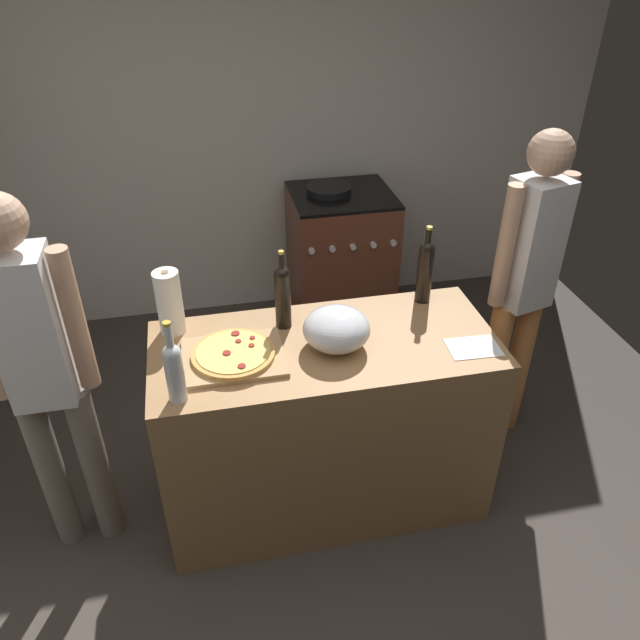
{
  "coord_description": "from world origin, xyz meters",
  "views": [
    {
      "loc": [
        -0.55,
        -1.26,
        2.38
      ],
      "look_at": [
        -0.1,
        0.85,
        0.95
      ],
      "focal_mm": 34.71,
      "sensor_mm": 36.0,
      "label": 1
    }
  ],
  "objects": [
    {
      "name": "cutting_board",
      "position": [
        -0.48,
        0.72,
        0.91
      ],
      "size": [
        0.4,
        0.32,
        0.02
      ],
      "primitive_type": "cube",
      "color": "tan",
      "rests_on": "counter"
    },
    {
      "name": "wine_bottle_dark",
      "position": [
        -0.24,
        0.92,
        1.06
      ],
      "size": [
        0.07,
        0.07,
        0.36
      ],
      "color": "black",
      "rests_on": "counter"
    },
    {
      "name": "pizza",
      "position": [
        -0.48,
        0.72,
        0.93
      ],
      "size": [
        0.33,
        0.33,
        0.03
      ],
      "color": "tan",
      "rests_on": "cutting_board"
    },
    {
      "name": "person_in_stripes",
      "position": [
        -1.19,
        0.75,
        0.95
      ],
      "size": [
        0.39,
        0.2,
        1.64
      ],
      "color": "slate",
      "rests_on": "ground_plane"
    },
    {
      "name": "mixing_bowl",
      "position": [
        -0.06,
        0.72,
        0.98
      ],
      "size": [
        0.27,
        0.27,
        0.17
      ],
      "color": "#B2B2B7",
      "rests_on": "counter"
    },
    {
      "name": "counter",
      "position": [
        -0.1,
        0.75,
        0.45
      ],
      "size": [
        1.43,
        0.63,
        0.9
      ],
      "primitive_type": "cube",
      "color": "#9E7247",
      "rests_on": "ground_plane"
    },
    {
      "name": "ground_plane",
      "position": [
        0.0,
        1.29,
        -0.01
      ],
      "size": [
        4.26,
        3.19,
        0.02
      ],
      "primitive_type": "cube",
      "color": "#3F3833"
    },
    {
      "name": "stove",
      "position": [
        0.33,
        2.24,
        0.47
      ],
      "size": [
        0.63,
        0.6,
        0.97
      ],
      "color": "brown",
      "rests_on": "ground_plane"
    },
    {
      "name": "recipe_sheet",
      "position": [
        0.48,
        0.6,
        0.9
      ],
      "size": [
        0.22,
        0.16,
        0.0
      ],
      "primitive_type": "cube",
      "rotation": [
        0.0,
        0.0,
        -0.05
      ],
      "color": "white",
      "rests_on": "counter"
    },
    {
      "name": "paper_towel_roll",
      "position": [
        -0.71,
        0.98,
        1.04
      ],
      "size": [
        0.11,
        0.11,
        0.28
      ],
      "color": "white",
      "rests_on": "counter"
    },
    {
      "name": "wine_bottle_clear",
      "position": [
        0.4,
        0.99,
        1.06
      ],
      "size": [
        0.07,
        0.07,
        0.37
      ],
      "color": "black",
      "rests_on": "counter"
    },
    {
      "name": "kitchen_wall_rear",
      "position": [
        0.0,
        2.64,
        1.3
      ],
      "size": [
        4.26,
        0.1,
        2.6
      ],
      "primitive_type": "cube",
      "color": "beige",
      "rests_on": "ground_plane"
    },
    {
      "name": "wine_bottle_amber",
      "position": [
        -0.69,
        0.52,
        1.04
      ],
      "size": [
        0.07,
        0.07,
        0.34
      ],
      "color": "silver",
      "rests_on": "counter"
    },
    {
      "name": "person_in_red",
      "position": [
        0.92,
        1.01,
        0.94
      ],
      "size": [
        0.37,
        0.25,
        1.64
      ],
      "color": "#D88C4C",
      "rests_on": "ground_plane"
    }
  ]
}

